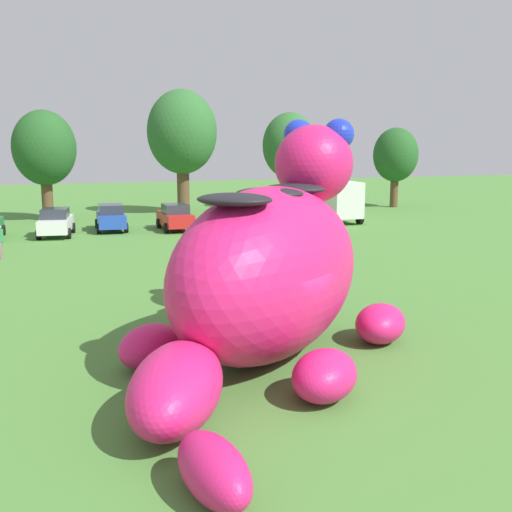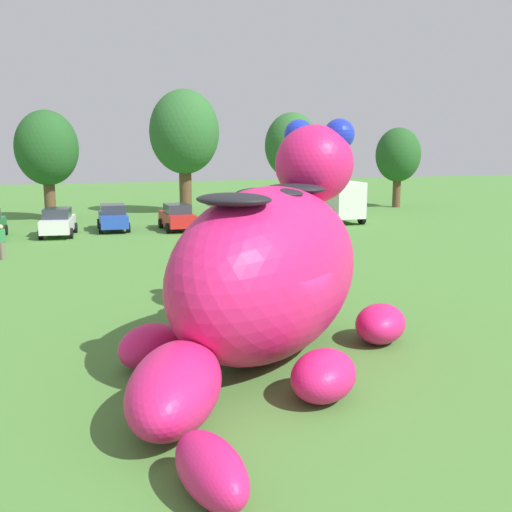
# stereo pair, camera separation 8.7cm
# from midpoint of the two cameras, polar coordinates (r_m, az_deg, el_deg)

# --- Properties ---
(ground_plane) EXTENTS (160.00, 160.00, 0.00)m
(ground_plane) POSITION_cam_midpoint_polar(r_m,az_deg,el_deg) (14.66, 1.75, -11.18)
(ground_plane) COLOR #4C8438
(giant_inflatable_creature) EXTENTS (9.11, 11.32, 6.22)m
(giant_inflatable_creature) POSITION_cam_midpoint_polar(r_m,az_deg,el_deg) (15.37, 1.15, -1.29)
(giant_inflatable_creature) COLOR #E01E6B
(giant_inflatable_creature) RESTS_ON ground
(car_white) EXTENTS (2.40, 4.31, 1.72)m
(car_white) POSITION_cam_midpoint_polar(r_m,az_deg,el_deg) (38.31, -18.65, 3.08)
(car_white) COLOR white
(car_white) RESTS_ON ground
(car_blue) EXTENTS (2.11, 4.19, 1.72)m
(car_blue) POSITION_cam_midpoint_polar(r_m,az_deg,el_deg) (39.87, -13.77, 3.60)
(car_blue) COLOR #2347B7
(car_blue) RESTS_ON ground
(car_red) EXTENTS (1.94, 4.10, 1.72)m
(car_red) POSITION_cam_midpoint_polar(r_m,az_deg,el_deg) (39.38, -7.80, 3.72)
(car_red) COLOR red
(car_red) RESTS_ON ground
(car_orange) EXTENTS (2.50, 4.34, 1.72)m
(car_orange) POSITION_cam_midpoint_polar(r_m,az_deg,el_deg) (41.62, -2.07, 4.17)
(car_orange) COLOR orange
(car_orange) RESTS_ON ground
(box_truck) EXTENTS (2.60, 6.49, 2.95)m
(box_truck) POSITION_cam_midpoint_polar(r_m,az_deg,el_deg) (44.15, 7.29, 5.42)
(box_truck) COLOR #B2231E
(box_truck) RESTS_ON ground
(tree_mid_left) EXTENTS (4.51, 4.51, 8.01)m
(tree_mid_left) POSITION_cam_midpoint_polar(r_m,az_deg,el_deg) (46.51, -19.64, 9.64)
(tree_mid_left) COLOR brown
(tree_mid_left) RESTS_ON ground
(tree_centre_left) EXTENTS (5.57, 5.57, 9.89)m
(tree_centre_left) POSITION_cam_midpoint_polar(r_m,az_deg,el_deg) (49.02, -7.13, 11.61)
(tree_centre_left) COLOR brown
(tree_centre_left) RESTS_ON ground
(tree_centre) EXTENTS (4.66, 4.66, 8.27)m
(tree_centre) POSITION_cam_midpoint_polar(r_m,az_deg,el_deg) (52.06, 3.18, 10.43)
(tree_centre) COLOR brown
(tree_centre) RESTS_ON ground
(tree_centre_right) EXTENTS (3.97, 3.97, 7.05)m
(tree_centre_right) POSITION_cam_midpoint_polar(r_m,az_deg,el_deg) (55.28, 13.16, 9.35)
(tree_centre_right) COLOR brown
(tree_centre_right) RESTS_ON ground
(spectator_mid_field) EXTENTS (0.38, 0.26, 1.71)m
(spectator_mid_field) POSITION_cam_midpoint_polar(r_m,az_deg,el_deg) (25.71, 1.79, 0.24)
(spectator_mid_field) COLOR black
(spectator_mid_field) RESTS_ON ground
(spectator_wandering) EXTENTS (0.38, 0.26, 1.71)m
(spectator_wandering) POSITION_cam_midpoint_polar(r_m,az_deg,el_deg) (31.21, -23.38, 1.20)
(spectator_wandering) COLOR #726656
(spectator_wandering) RESTS_ON ground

